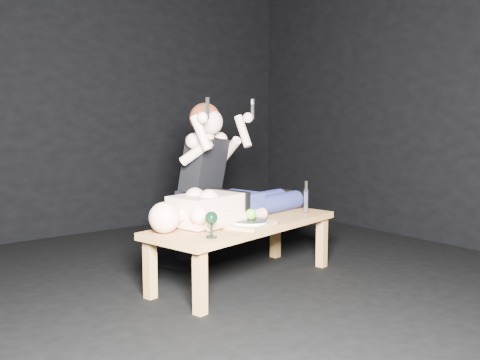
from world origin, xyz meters
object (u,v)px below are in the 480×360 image
at_px(table, 244,251).
at_px(serving_tray, 250,224).
at_px(goblet, 211,225).
at_px(carving_knife, 306,197).
at_px(kneeling_woman, 195,184).
at_px(lying_man, 235,201).

relative_size(table, serving_tray, 4.33).
bearing_deg(table, serving_tray, -127.73).
height_order(goblet, carving_knife, carving_knife).
bearing_deg(carving_knife, table, 163.08).
relative_size(table, goblet, 9.23).
bearing_deg(kneeling_woman, serving_tray, -108.64).
distance_m(table, kneeling_woman, 0.70).
bearing_deg(serving_tray, kneeling_woman, 89.65).
bearing_deg(table, lying_man, 69.45).
relative_size(kneeling_woman, goblet, 8.04).
height_order(serving_tray, carving_knife, carving_knife).
height_order(table, lying_man, lying_man).
xyz_separation_m(table, lying_man, (0.02, 0.13, 0.36)).
distance_m(lying_man, serving_tray, 0.33).
height_order(lying_man, goblet, lying_man).
bearing_deg(kneeling_woman, lying_man, -94.94).
distance_m(kneeling_woman, carving_knife, 0.89).
distance_m(table, lying_man, 0.38).
xyz_separation_m(kneeling_woman, carving_knife, (0.66, -0.59, -0.10)).
relative_size(serving_tray, goblet, 2.13).
distance_m(kneeling_woman, goblet, 0.95).
bearing_deg(table, kneeling_woman, 86.15).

